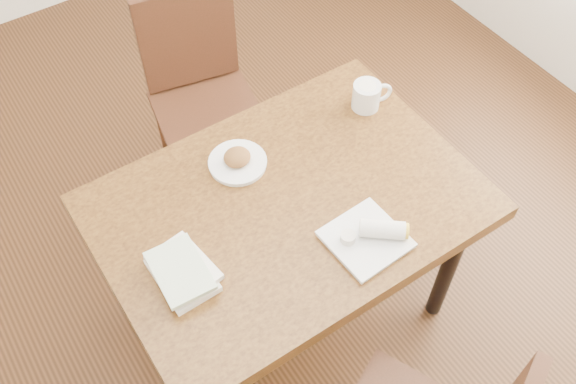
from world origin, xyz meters
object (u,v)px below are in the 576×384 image
table (288,216)px  chair_far (200,87)px  coffee_mug (368,95)px  book_stack (182,271)px  plate_scone (237,161)px  plate_burrito (371,236)px

table → chair_far: size_ratio=1.27×
coffee_mug → book_stack: size_ratio=0.63×
plate_scone → coffee_mug: bearing=-2.1°
plate_burrito → table: bearing=116.1°
coffee_mug → chair_far: bearing=120.9°
plate_burrito → plate_scone: bearing=110.7°
chair_far → plate_burrito: bearing=-88.8°
chair_far → plate_scone: (-0.16, -0.60, 0.22)m
plate_scone → book_stack: (-0.36, -0.28, 0.01)m
chair_far → plate_scone: 0.66m
chair_far → coffee_mug: 0.76m
book_stack → chair_far: bearing=59.6°
coffee_mug → book_stack: bearing=-163.5°
chair_far → table: bearing=-97.4°
plate_scone → book_stack: plate_scone is taller
chair_far → book_stack: bearing=-120.4°
book_stack → plate_scone: bearing=38.4°
chair_far → plate_scone: chair_far is taller
table → book_stack: size_ratio=5.16×
plate_scone → plate_burrito: size_ratio=0.83×
coffee_mug → plate_burrito: (-0.35, -0.47, -0.03)m
book_stack → table: bearing=8.1°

